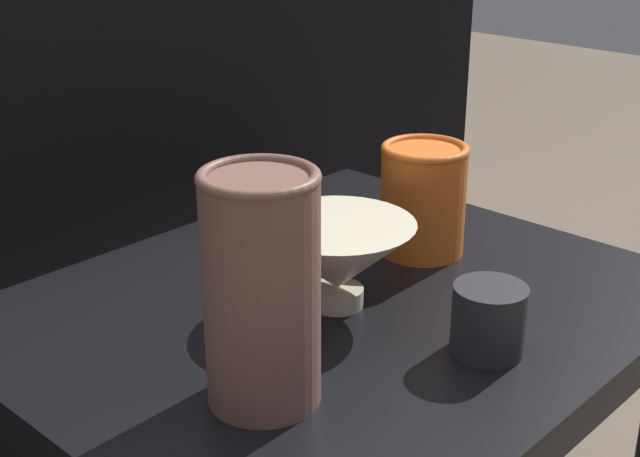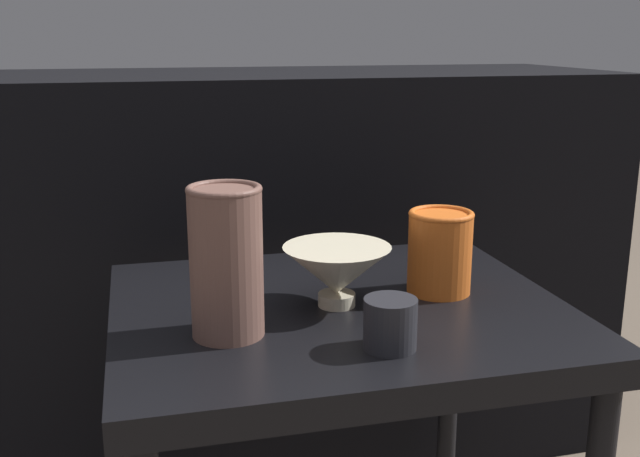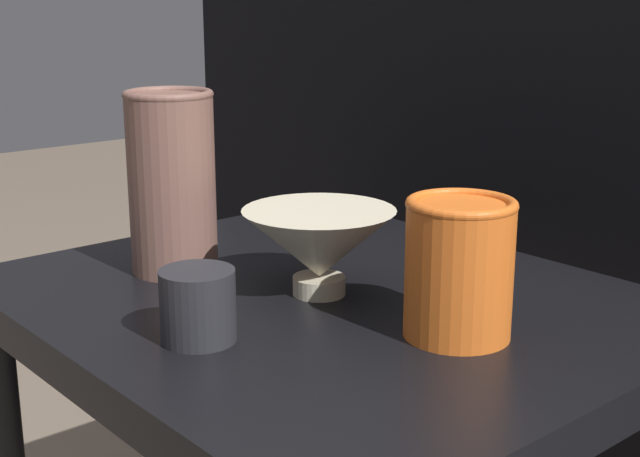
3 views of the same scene
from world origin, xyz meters
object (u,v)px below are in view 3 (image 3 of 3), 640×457
Objects in this scene: bowl at (319,245)px; vase_colorful_right at (459,266)px; vase_textured_left at (172,180)px; cup at (198,306)px.

bowl is 1.23× the size of vase_colorful_right.
bowl is at bearing 22.41° from vase_textured_left.
bowl is 0.78× the size of vase_textured_left.
vase_textured_left is 0.22m from cup.
vase_colorful_right is (0.16, 0.02, 0.01)m from bowl.
bowl is at bearing -173.03° from vase_colorful_right.
vase_colorful_right is 0.23m from cup.
vase_textured_left is (-0.16, -0.07, 0.05)m from bowl.
cup is at bearing -81.31° from bowl.
vase_textured_left is at bearing -157.59° from bowl.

